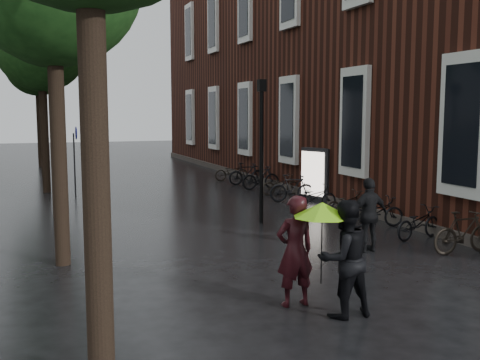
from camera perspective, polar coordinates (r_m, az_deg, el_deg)
name	(u,v)px	position (r m, az deg, el deg)	size (l,w,h in m)	color
brick_building	(346,59)	(29.40, 10.69, 11.99)	(10.20, 33.20, 12.00)	#38160F
street_trees	(44,26)	(21.71, -19.25, 14.51)	(4.33, 34.03, 8.91)	black
person_burgundy	(295,251)	(9.70, 5.60, -7.18)	(0.70, 0.46, 1.92)	black
person_black	(344,259)	(9.31, 10.54, -7.85)	(0.94, 0.73, 1.93)	black
lime_umbrella	(322,210)	(9.27, 8.35, -3.02)	(0.98, 0.98, 1.45)	black
pedestrian_walking	(369,215)	(13.72, 12.99, -3.47)	(1.04, 0.43, 1.78)	black
parked_bicycles	(307,192)	(20.36, 6.84, -1.21)	(2.12, 15.89, 1.04)	black
ad_lightbox	(316,175)	(21.11, 7.73, 0.54)	(0.30, 1.33, 2.00)	black
lamp_post	(262,137)	(16.64, 2.20, 4.40)	(0.22, 0.22, 4.27)	black
cycle_sign	(75,150)	(23.12, -16.40, 2.90)	(0.15, 0.50, 2.76)	#262628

